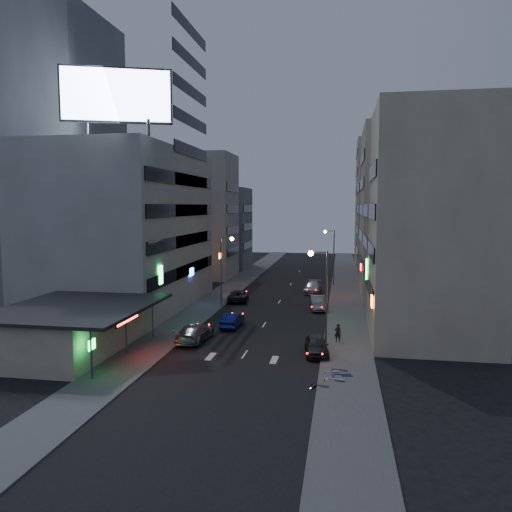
% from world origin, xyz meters
% --- Properties ---
extents(ground, '(180.00, 180.00, 0.00)m').
position_xyz_m(ground, '(0.00, 0.00, 0.00)').
color(ground, black).
rests_on(ground, ground).
extents(sidewalk_left, '(4.00, 120.00, 0.12)m').
position_xyz_m(sidewalk_left, '(-8.00, 30.00, 0.06)').
color(sidewalk_left, '#4C4C4F').
rests_on(sidewalk_left, ground).
extents(sidewalk_right, '(4.00, 120.00, 0.12)m').
position_xyz_m(sidewalk_right, '(8.00, 30.00, 0.06)').
color(sidewalk_right, '#4C4C4F').
rests_on(sidewalk_right, ground).
extents(food_court, '(11.00, 13.00, 3.88)m').
position_xyz_m(food_court, '(-13.90, 2.00, 1.98)').
color(food_court, beige).
rests_on(food_court, ground).
extents(white_building, '(14.00, 24.00, 18.00)m').
position_xyz_m(white_building, '(-17.00, 20.00, 9.00)').
color(white_building, '#B0B0AB').
rests_on(white_building, ground).
extents(grey_tower, '(10.00, 14.00, 34.00)m').
position_xyz_m(grey_tower, '(-26.00, 23.00, 17.00)').
color(grey_tower, gray).
rests_on(grey_tower, ground).
extents(shophouse_near, '(10.00, 11.00, 20.00)m').
position_xyz_m(shophouse_near, '(15.00, 10.50, 10.00)').
color(shophouse_near, beige).
rests_on(shophouse_near, ground).
extents(shophouse_mid, '(11.00, 12.00, 16.00)m').
position_xyz_m(shophouse_mid, '(15.50, 22.00, 8.00)').
color(shophouse_mid, tan).
rests_on(shophouse_mid, ground).
extents(shophouse_far, '(10.00, 14.00, 22.00)m').
position_xyz_m(shophouse_far, '(15.00, 35.00, 11.00)').
color(shophouse_far, beige).
rests_on(shophouse_far, ground).
extents(far_left_a, '(11.00, 10.00, 20.00)m').
position_xyz_m(far_left_a, '(-15.50, 45.00, 10.00)').
color(far_left_a, '#B0B0AB').
rests_on(far_left_a, ground).
extents(far_left_b, '(12.00, 10.00, 15.00)m').
position_xyz_m(far_left_b, '(-16.00, 58.00, 7.50)').
color(far_left_b, gray).
rests_on(far_left_b, ground).
extents(far_right_a, '(11.00, 12.00, 18.00)m').
position_xyz_m(far_right_a, '(15.50, 50.00, 9.00)').
color(far_right_a, tan).
rests_on(far_right_a, ground).
extents(far_right_b, '(12.00, 12.00, 24.00)m').
position_xyz_m(far_right_b, '(16.00, 64.00, 12.00)').
color(far_right_b, beige).
rests_on(far_right_b, ground).
extents(billboard, '(9.52, 3.75, 6.20)m').
position_xyz_m(billboard, '(-12.99, 9.97, 21.66)').
color(billboard, '#595B60').
rests_on(billboard, white_building).
extents(street_lamp_right_near, '(1.60, 0.44, 8.02)m').
position_xyz_m(street_lamp_right_near, '(5.90, 6.00, 5.36)').
color(street_lamp_right_near, '#595B60').
rests_on(street_lamp_right_near, sidewalk_right).
extents(street_lamp_left, '(1.60, 0.44, 8.02)m').
position_xyz_m(street_lamp_left, '(-5.90, 22.00, 5.36)').
color(street_lamp_left, '#595B60').
rests_on(street_lamp_left, sidewalk_left).
extents(street_lamp_right_far, '(1.60, 0.44, 8.02)m').
position_xyz_m(street_lamp_right_far, '(5.90, 40.00, 5.36)').
color(street_lamp_right_far, '#595B60').
rests_on(street_lamp_right_far, sidewalk_right).
extents(parked_car_right_near, '(2.29, 4.57, 1.49)m').
position_xyz_m(parked_car_right_near, '(5.60, 4.92, 0.75)').
color(parked_car_right_near, '#27282D').
rests_on(parked_car_right_near, ground).
extents(parked_car_right_mid, '(2.25, 4.84, 1.53)m').
position_xyz_m(parked_car_right_mid, '(4.89, 22.14, 0.77)').
color(parked_car_right_mid, gray).
rests_on(parked_car_right_mid, ground).
extents(parked_car_left, '(2.87, 5.25, 1.39)m').
position_xyz_m(parked_car_left, '(-5.01, 25.48, 0.70)').
color(parked_car_left, '#29282E').
rests_on(parked_car_left, ground).
extents(parked_car_right_far, '(2.26, 5.22, 1.50)m').
position_xyz_m(parked_car_right_far, '(3.65, 33.12, 0.75)').
color(parked_car_right_far, '#A6ABAE').
rests_on(parked_car_right_far, ground).
extents(road_car_blue, '(1.59, 4.29, 1.40)m').
position_xyz_m(road_car_blue, '(-2.87, 12.44, 0.70)').
color(road_car_blue, navy).
rests_on(road_car_blue, ground).
extents(road_car_silver, '(2.46, 5.44, 1.55)m').
position_xyz_m(road_car_silver, '(-5.00, 7.05, 0.77)').
color(road_car_silver, gray).
rests_on(road_car_silver, ground).
extents(person, '(0.63, 0.48, 1.56)m').
position_xyz_m(person, '(7.22, 8.59, 0.90)').
color(person, black).
rests_on(person, sidewalk_right).
extents(scooter_black_a, '(0.82, 1.67, 0.98)m').
position_xyz_m(scooter_black_a, '(6.83, -2.23, 0.61)').
color(scooter_black_a, black).
rests_on(scooter_black_a, sidewalk_right).
extents(scooter_silver_a, '(0.94, 1.99, 1.17)m').
position_xyz_m(scooter_silver_a, '(7.85, -0.85, 0.71)').
color(scooter_silver_a, '#AAADB2').
rests_on(scooter_silver_a, sidewalk_right).
extents(scooter_blue, '(0.95, 2.11, 1.24)m').
position_xyz_m(scooter_blue, '(8.21, 0.39, 0.74)').
color(scooter_blue, navy).
rests_on(scooter_blue, sidewalk_right).
extents(scooter_black_b, '(0.77, 1.72, 1.02)m').
position_xyz_m(scooter_black_b, '(8.03, 1.19, 0.63)').
color(scooter_black_b, black).
rests_on(scooter_black_b, sidewalk_right).
extents(scooter_silver_b, '(0.81, 1.69, 0.99)m').
position_xyz_m(scooter_silver_b, '(7.38, 0.92, 0.62)').
color(scooter_silver_b, '#B8BBC0').
rests_on(scooter_silver_b, sidewalk_right).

